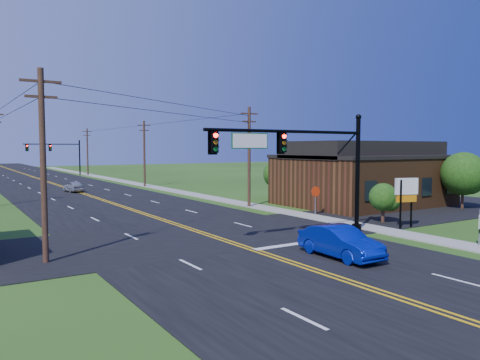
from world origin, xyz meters
TOP-DOWN VIEW (x-y plane):
  - ground at (0.00, 0.00)m, footprint 260.00×260.00m
  - road_main at (0.00, 50.00)m, footprint 16.00×220.00m
  - road_cross at (0.00, 12.00)m, footprint 70.00×10.00m
  - sidewalk at (10.50, 40.00)m, footprint 2.00×160.00m
  - signal_mast_main at (4.34, 8.00)m, footprint 11.30×0.60m
  - signal_mast_far at (4.44, 80.00)m, footprint 10.98×0.60m
  - brick_building at (20.00, 18.00)m, footprint 14.20×11.20m
  - utility_pole_left_a at (-9.50, 10.00)m, footprint 1.80×0.28m
  - utility_pole_right_a at (9.80, 22.00)m, footprint 1.80×0.28m
  - utility_pole_right_b at (9.80, 48.00)m, footprint 1.80×0.28m
  - utility_pole_right_c at (9.80, 78.00)m, footprint 1.80×0.28m
  - tree_right_front at (25.00, 11.00)m, footprint 3.80×3.80m
  - tree_right_back at (16.00, 26.00)m, footprint 3.00×3.00m
  - shrub_corner at (13.00, 9.50)m, footprint 2.00×2.00m
  - blue_car at (2.80, 3.36)m, footprint 1.76×4.71m
  - distant_car at (-0.30, 45.11)m, footprint 1.96×4.04m
  - route_sign at (11.00, 1.17)m, footprint 0.50×0.19m
  - stop_sign at (11.31, 14.77)m, footprint 0.83×0.14m
  - pylon_sign at (12.53, 7.17)m, footprint 1.63×0.70m

SIDE VIEW (x-z plane):
  - ground at x=0.00m, z-range 0.00..0.00m
  - road_main at x=0.00m, z-range 0.00..0.04m
  - road_cross at x=0.00m, z-range 0.00..0.04m
  - sidewalk at x=10.50m, z-range 0.00..0.08m
  - distant_car at x=-0.30m, z-range 0.00..1.33m
  - blue_car at x=2.80m, z-range 0.00..1.54m
  - route_sign at x=11.00m, z-range 0.17..2.24m
  - stop_sign at x=11.31m, z-range 0.52..2.86m
  - shrub_corner at x=13.00m, z-range 0.42..3.28m
  - brick_building at x=20.00m, z-range 0.00..4.70m
  - pylon_sign at x=12.53m, z-range 0.77..4.14m
  - tree_right_back at x=16.00m, z-range 0.55..4.65m
  - tree_right_front at x=25.00m, z-range 0.60..5.60m
  - signal_mast_far at x=4.44m, z-range 0.81..8.29m
  - utility_pole_left_a at x=-9.50m, z-range 0.22..9.22m
  - utility_pole_right_a at x=9.80m, z-range 0.22..9.22m
  - utility_pole_right_b at x=9.80m, z-range 0.22..9.22m
  - utility_pole_right_c at x=9.80m, z-range 0.22..9.22m
  - signal_mast_main at x=4.34m, z-range 1.01..8.49m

